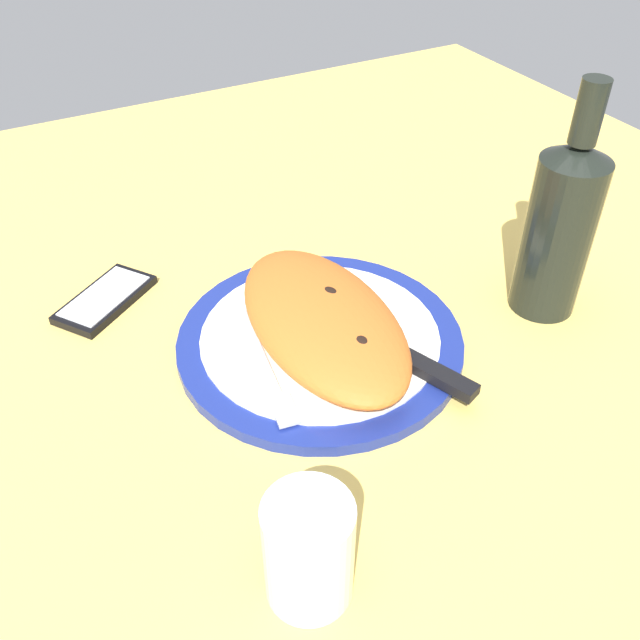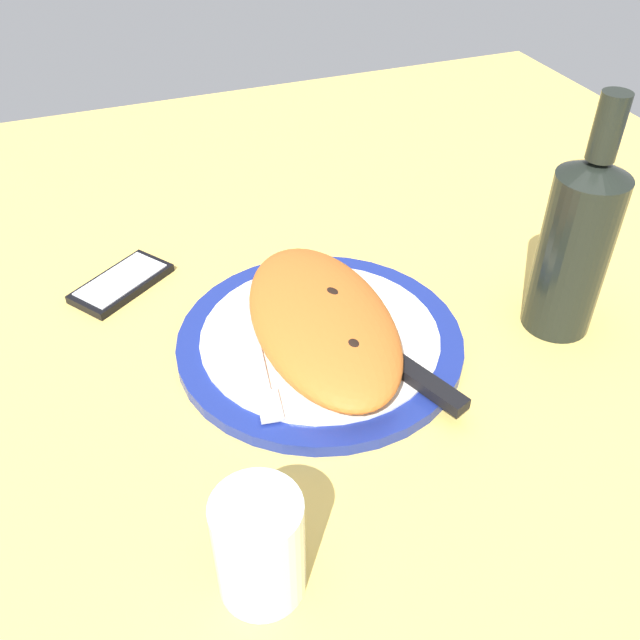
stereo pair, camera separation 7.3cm
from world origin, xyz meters
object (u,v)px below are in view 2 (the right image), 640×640
Objects in this scene: water_glass at (260,552)px; wine_bottle at (576,243)px; calzone at (323,320)px; plate at (320,341)px; knife at (401,366)px; smartphone at (121,283)px; fork at (261,369)px.

water_glass is 44.99cm from wine_bottle.
calzone is 27.49cm from wine_bottle.
plate is 1.37× the size of knife.
plate is at bearing 44.74° from smartphone.
wine_bottle reaches higher than smartphone.
fork is at bearing -67.41° from plate.
knife is (4.95, 13.20, 0.29)cm from fork.
water_glass reaches higher than fork.
plate is 28.35cm from water_glass.
plate is 9.96cm from knife.
calzone is 1.05× the size of wine_bottle.
calzone is at bearing -100.92° from wine_bottle.
knife is at bearing 129.52° from water_glass.
calzone is at bearing 149.06° from water_glass.
water_glass is at bearing -30.94° from calzone.
calzone is 8.37cm from fork.
fork is 0.79× the size of knife.
water_glass is at bearing -30.03° from plate.
fork is at bearing 26.74° from smartphone.
wine_bottle reaches higher than calzone.
calzone reaches higher than fork.
fork is at bearing -72.07° from calzone.
knife is at bearing 34.94° from plate.
water_glass is (23.71, -14.22, 0.12)cm from calzone.
smartphone is (-26.83, -24.23, -1.62)cm from knife.
smartphone is (-18.75, -18.58, -0.24)cm from plate.
fork is at bearing -94.34° from wine_bottle.
wine_bottle is (-2.37, 20.69, 8.52)cm from knife.
water_glass is (16.28, -19.74, 2.05)cm from knife.
plate is 1.10× the size of calzone.
knife is 2.29× the size of water_glass.
wine_bottle is (24.46, 44.91, 10.14)cm from smartphone.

